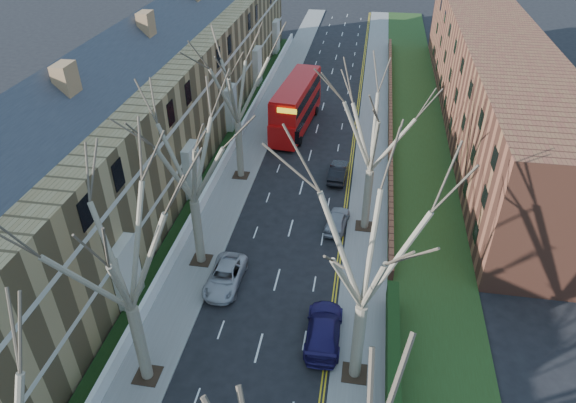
% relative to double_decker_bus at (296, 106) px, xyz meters
% --- Properties ---
extents(pavement_left, '(3.00, 102.00, 0.12)m').
position_rel_double_decker_bus_xyz_m(pavement_left, '(-3.73, 0.12, -2.40)').
color(pavement_left, slate).
rests_on(pavement_left, ground).
extents(pavement_right, '(3.00, 102.00, 0.12)m').
position_rel_double_decker_bus_xyz_m(pavement_right, '(8.27, 0.12, -2.40)').
color(pavement_right, slate).
rests_on(pavement_right, ground).
extents(terrace_left, '(9.70, 78.00, 13.60)m').
position_rel_double_decker_bus_xyz_m(terrace_left, '(-11.37, -7.88, 3.07)').
color(terrace_left, olive).
rests_on(terrace_left, ground).
extents(flats_right, '(13.97, 54.00, 10.00)m').
position_rel_double_decker_bus_xyz_m(flats_right, '(19.74, 4.12, 2.52)').
color(flats_right, brown).
rests_on(flats_right, ground).
extents(front_wall_left, '(0.30, 78.00, 1.00)m').
position_rel_double_decker_bus_xyz_m(front_wall_left, '(-5.38, -7.88, -1.84)').
color(front_wall_left, white).
rests_on(front_wall_left, ground).
extents(grass_verge_right, '(6.00, 102.00, 0.06)m').
position_rel_double_decker_bus_xyz_m(grass_verge_right, '(12.77, 0.12, -2.31)').
color(grass_verge_right, '#243B15').
rests_on(grass_verge_right, ground).
extents(tree_left_mid, '(10.50, 10.50, 14.71)m').
position_rel_double_decker_bus_xyz_m(tree_left_mid, '(-3.43, -32.88, 7.10)').
color(tree_left_mid, '#736552').
rests_on(tree_left_mid, ground).
extents(tree_left_far, '(10.15, 10.15, 14.22)m').
position_rel_double_decker_bus_xyz_m(tree_left_far, '(-3.43, -22.88, 6.78)').
color(tree_left_far, '#736552').
rests_on(tree_left_far, ground).
extents(tree_left_dist, '(10.50, 10.50, 14.71)m').
position_rel_double_decker_bus_xyz_m(tree_left_dist, '(-3.43, -10.88, 7.10)').
color(tree_left_dist, '#736552').
rests_on(tree_left_dist, ground).
extents(tree_right_mid, '(10.50, 10.50, 14.71)m').
position_rel_double_decker_bus_xyz_m(tree_right_mid, '(7.97, -30.88, 7.10)').
color(tree_right_mid, '#736552').
rests_on(tree_right_mid, ground).
extents(tree_right_far, '(10.15, 10.15, 14.22)m').
position_rel_double_decker_bus_xyz_m(tree_right_far, '(7.97, -16.88, 6.78)').
color(tree_right_far, '#736552').
rests_on(tree_right_far, ground).
extents(double_decker_bus, '(3.88, 12.20, 4.98)m').
position_rel_double_decker_bus_xyz_m(double_decker_bus, '(0.00, 0.00, 0.00)').
color(double_decker_bus, '#B50D0C').
rests_on(double_decker_bus, ground).
extents(car_left_far, '(2.27, 4.77, 1.32)m').
position_rel_double_decker_bus_xyz_m(car_left_far, '(-1.10, -24.85, -1.80)').
color(car_left_far, '#ACACB1').
rests_on(car_left_far, ground).
extents(car_right_near, '(2.22, 5.23, 1.50)m').
position_rel_double_decker_bus_xyz_m(car_right_near, '(5.97, -28.51, -1.71)').
color(car_right_near, '#1E1650').
rests_on(car_right_near, ground).
extents(car_right_mid, '(2.00, 4.02, 1.32)m').
position_rel_double_decker_bus_xyz_m(car_right_mid, '(5.82, -17.15, -1.80)').
color(car_right_mid, '#94959C').
rests_on(car_right_mid, ground).
extents(car_right_far, '(1.70, 4.29, 1.39)m').
position_rel_double_decker_bus_xyz_m(car_right_far, '(5.31, -9.73, -1.77)').
color(car_right_far, black).
rests_on(car_right_far, ground).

